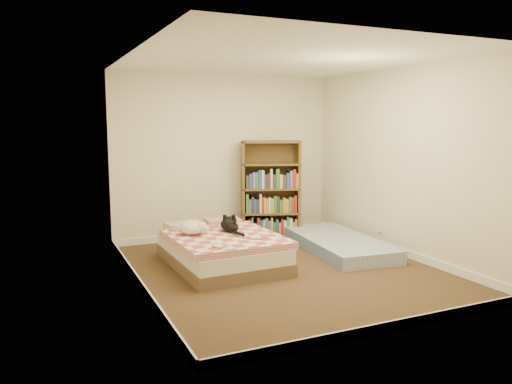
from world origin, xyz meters
name	(u,v)px	position (x,y,z in m)	size (l,w,h in m)	color
room	(285,172)	(0.00, 0.00, 1.20)	(3.51, 4.01, 2.51)	#43311D
bed	(221,249)	(-0.63, 0.52, 0.21)	(1.30, 1.75, 0.46)	brown
bookshelf	(270,202)	(0.62, 1.69, 0.55)	(1.00, 0.59, 1.50)	#54391C
floor_mattress	(337,243)	(1.13, 0.56, 0.09)	(0.90, 2.00, 0.18)	#657EA8
black_cat	(229,225)	(-0.49, 0.60, 0.48)	(0.34, 0.73, 0.16)	black
white_dog	(193,228)	(-0.97, 0.59, 0.50)	(0.36, 0.37, 0.17)	white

